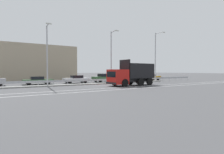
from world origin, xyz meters
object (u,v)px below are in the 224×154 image
at_px(street_lamp_2, 112,55).
at_px(parked_car_4, 105,78).
at_px(parked_car_2, 38,80).
at_px(median_road_sign, 130,76).
at_px(parked_car_3, 76,79).
at_px(parked_car_5, 127,78).
at_px(street_lamp_3, 156,55).
at_px(parked_car_6, 151,77).
at_px(dump_truck, 127,77).
at_px(street_lamp_1, 47,53).

xyz_separation_m(street_lamp_2, parked_car_4, (1.43, 4.91, -3.96)).
xyz_separation_m(street_lamp_2, parked_car_2, (-10.58, 5.02, -4.11)).
xyz_separation_m(median_road_sign, parked_car_3, (-8.43, 4.48, -0.46)).
relative_size(parked_car_2, parked_car_4, 0.93).
distance_m(median_road_sign, parked_car_5, 5.45).
distance_m(street_lamp_2, parked_car_5, 9.35).
bearing_deg(street_lamp_3, parked_car_6, 55.16).
xyz_separation_m(dump_truck, parked_car_5, (6.79, 9.22, -0.54)).
bearing_deg(parked_car_3, street_lamp_3, -107.23).
bearing_deg(parked_car_5, parked_car_3, 92.69).
height_order(street_lamp_1, parked_car_5, street_lamp_1).
xyz_separation_m(parked_car_3, parked_car_5, (11.14, 0.23, 0.03)).
bearing_deg(street_lamp_3, parked_car_3, 161.81).
bearing_deg(parked_car_3, dump_truck, -153.20).
relative_size(dump_truck, median_road_sign, 3.37).
distance_m(street_lamp_1, parked_car_2, 6.45).
bearing_deg(parked_car_4, street_lamp_3, 60.15).
height_order(parked_car_4, parked_car_6, parked_car_4).
bearing_deg(dump_truck, street_lamp_2, -1.85).
distance_m(street_lamp_2, parked_car_4, 6.47).
height_order(parked_car_2, parked_car_6, parked_car_6).
relative_size(parked_car_2, parked_car_5, 0.92).
bearing_deg(dump_truck, street_lamp_1, 65.73).
bearing_deg(street_lamp_3, parked_car_4, 150.54).
height_order(parked_car_2, parked_car_5, parked_car_5).
distance_m(dump_truck, street_lamp_1, 11.42).
height_order(parked_car_3, parked_car_5, parked_car_5).
bearing_deg(median_road_sign, parked_car_2, 162.08).
height_order(street_lamp_2, parked_car_4, street_lamp_2).
relative_size(parked_car_3, parked_car_4, 0.93).
distance_m(dump_truck, parked_car_4, 9.27).
xyz_separation_m(parked_car_2, parked_car_3, (6.24, -0.26, 0.05)).
relative_size(street_lamp_3, parked_car_3, 2.14).
height_order(dump_truck, street_lamp_2, street_lamp_2).
bearing_deg(parked_car_5, street_lamp_2, 127.74).
relative_size(street_lamp_1, parked_car_3, 1.84).
bearing_deg(parked_car_6, street_lamp_1, -75.46).
bearing_deg(street_lamp_3, parked_car_2, 166.39).
relative_size(street_lamp_1, parked_car_2, 1.83).
bearing_deg(parked_car_4, parked_car_6, 88.78).
distance_m(median_road_sign, street_lamp_3, 7.28).
xyz_separation_m(street_lamp_1, street_lamp_3, (20.23, 0.09, 0.67)).
relative_size(median_road_sign, street_lamp_2, 0.25).
xyz_separation_m(parked_car_5, parked_car_6, (6.61, -0.24, -0.02)).
bearing_deg(parked_car_4, street_lamp_1, -66.94).
distance_m(parked_car_2, parked_car_3, 6.24).
bearing_deg(dump_truck, street_lamp_3, -69.25).
bearing_deg(parked_car_6, parked_car_5, -89.18).
xyz_separation_m(street_lamp_2, parked_car_5, (6.80, 4.98, -4.03)).
distance_m(street_lamp_3, parked_car_3, 15.88).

